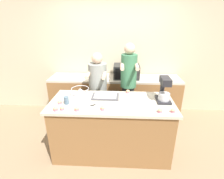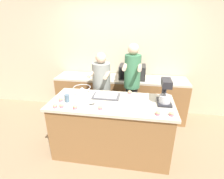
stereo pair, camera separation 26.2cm
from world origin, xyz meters
TOP-DOWN VIEW (x-y plane):
  - ground_plane at (0.00, 0.00)m, footprint 16.00×16.00m
  - back_wall at (0.00, 1.55)m, footprint 10.00×0.06m
  - island_counter at (0.00, 0.00)m, footprint 1.88×0.82m
  - back_counter at (0.00, 1.20)m, footprint 2.80×0.60m
  - person_left at (-0.29, 0.62)m, footprint 0.35×0.51m
  - person_right at (0.27, 0.62)m, footprint 0.31×0.48m
  - stand_mixer at (0.78, 0.07)m, footprint 0.20×0.30m
  - mixing_bowl at (-0.52, 0.19)m, footprint 0.28×0.28m
  - baking_tray at (-0.11, 0.15)m, footprint 0.43×0.26m
  - microwave_oven at (0.25, 1.20)m, footprint 0.54×0.39m
  - drinking_glass at (-0.66, -0.11)m, footprint 0.07×0.07m
  - knife at (-0.22, -0.11)m, footprint 0.19×0.14m
  - cupcake_0 at (0.66, -0.30)m, footprint 0.06×0.06m
  - cupcake_1 at (0.83, -0.29)m, footprint 0.06×0.06m
  - cupcake_2 at (-0.67, -0.30)m, footprint 0.06×0.06m
  - cupcake_3 at (-0.11, -0.27)m, footprint 0.06×0.06m
  - cupcake_4 at (-0.75, -0.32)m, footprint 0.06×0.06m
  - cupcake_5 at (-0.46, -0.31)m, footprint 0.06×0.06m
  - cupcake_6 at (0.25, 0.34)m, footprint 0.06×0.06m
  - cupcake_7 at (-0.76, -0.12)m, footprint 0.06×0.06m

SIDE VIEW (x-z plane):
  - ground_plane at x=0.00m, z-range 0.00..0.00m
  - back_counter at x=0.00m, z-range 0.00..0.91m
  - island_counter at x=0.00m, z-range 0.00..0.93m
  - person_left at x=-0.29m, z-range 0.04..1.58m
  - person_right at x=0.27m, z-range 0.06..1.78m
  - knife at x=-0.22m, z-range 0.92..0.93m
  - baking_tray at x=-0.11m, z-range 0.92..0.96m
  - cupcake_0 at x=0.66m, z-range 0.92..0.98m
  - cupcake_1 at x=0.83m, z-range 0.92..0.98m
  - cupcake_2 at x=-0.67m, z-range 0.92..0.98m
  - cupcake_3 at x=-0.11m, z-range 0.92..0.98m
  - cupcake_4 at x=-0.75m, z-range 0.92..0.98m
  - cupcake_5 at x=-0.46m, z-range 0.92..0.98m
  - cupcake_6 at x=0.25m, z-range 0.92..0.98m
  - cupcake_7 at x=-0.76m, z-range 0.92..0.98m
  - drinking_glass at x=-0.66m, z-range 0.92..1.04m
  - mixing_bowl at x=-0.52m, z-range 0.93..1.06m
  - microwave_oven at x=0.25m, z-range 0.91..1.19m
  - stand_mixer at x=0.78m, z-range 0.90..1.28m
  - back_wall at x=0.00m, z-range 0.00..2.70m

